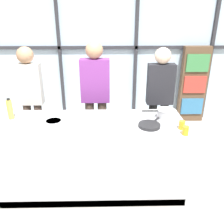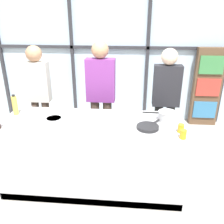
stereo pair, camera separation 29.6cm
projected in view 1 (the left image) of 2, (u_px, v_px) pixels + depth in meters
name	position (u px, v px, depth m)	size (l,w,h in m)	color
ground_plane	(95.00, 184.00, 3.27)	(18.00, 18.00, 0.00)	#ADA89E
back_window_wall	(98.00, 54.00, 4.83)	(6.40, 0.10, 2.80)	silver
bookshelf	(193.00, 85.00, 4.93)	(0.54, 0.19, 1.58)	brown
demo_island	(94.00, 155.00, 3.09)	(2.29, 0.86, 0.93)	#B7BABF
spectator_far_left	(30.00, 94.00, 3.64)	(0.38, 0.24, 1.74)	#47382D
spectator_center_left	(95.00, 93.00, 3.65)	(0.44, 0.25, 1.81)	#47382D
spectator_center_right	(160.00, 95.00, 3.69)	(0.41, 0.24, 1.72)	black
frying_pan	(150.00, 125.00, 2.81)	(0.34, 0.41, 0.04)	#232326
saucepan	(166.00, 113.00, 3.02)	(0.42, 0.23, 0.12)	silver
white_plate	(52.00, 113.00, 3.19)	(0.26, 0.26, 0.01)	white
mixing_bowl	(54.00, 123.00, 2.84)	(0.22, 0.22, 0.06)	silver
oil_bottle	(10.00, 109.00, 2.98)	(0.07, 0.07, 0.27)	#E0CC4C
juice_glass_near	(185.00, 131.00, 2.61)	(0.07, 0.07, 0.10)	orange
juice_glass_far	(182.00, 125.00, 2.74)	(0.07, 0.07, 0.10)	orange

